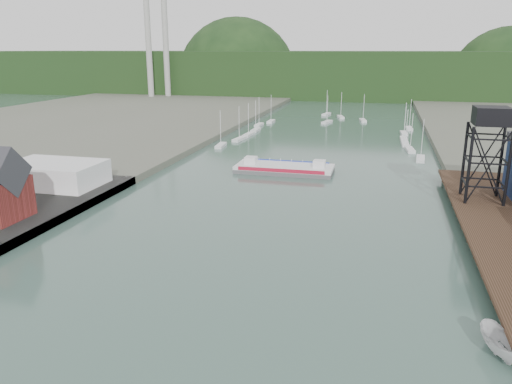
% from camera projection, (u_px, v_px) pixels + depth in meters
% --- Properties ---
extents(east_pier, '(14.00, 70.00, 2.45)m').
position_uv_depth(east_pier, '(510.00, 227.00, 74.10)').
color(east_pier, black).
rests_on(east_pier, ground).
extents(white_shed, '(18.00, 12.00, 4.50)m').
position_uv_depth(white_shed, '(54.00, 174.00, 97.40)').
color(white_shed, silver).
rests_on(white_shed, west_quay).
extents(lift_tower, '(6.50, 6.50, 16.00)m').
position_uv_depth(lift_tower, '(491.00, 122.00, 82.89)').
color(lift_tower, black).
rests_on(lift_tower, east_pier).
extents(marina_sailboats, '(57.71, 92.65, 0.90)m').
position_uv_depth(marina_sailboats, '(329.00, 131.00, 170.33)').
color(marina_sailboats, silver).
rests_on(marina_sailboats, ground).
extents(smokestacks, '(11.20, 8.20, 60.00)m').
position_uv_depth(smokestacks, '(157.00, 44.00, 274.86)').
color(smokestacks, '#9D9C98').
rests_on(smokestacks, ground).
extents(distant_hills, '(500.00, 120.00, 80.00)m').
position_uv_depth(distant_hills, '(351.00, 76.00, 320.26)').
color(distant_hills, black).
rests_on(distant_hills, ground).
extents(chain_ferry, '(22.23, 9.12, 3.20)m').
position_uv_depth(chain_ferry, '(284.00, 168.00, 114.66)').
color(chain_ferry, '#535356').
rests_on(chain_ferry, ground).
extents(motorboat, '(3.65, 6.49, 2.37)m').
position_uv_depth(motorboat, '(500.00, 344.00, 45.90)').
color(motorboat, silver).
rests_on(motorboat, ground).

